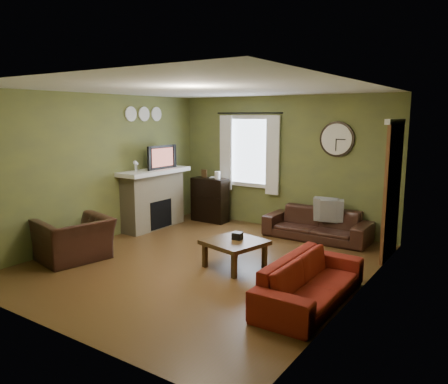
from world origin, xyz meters
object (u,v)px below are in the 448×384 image
Objects in this scene: coffee_table at (235,254)px; sofa_brown at (317,224)px; bookshelf at (210,200)px; sofa_red at (311,281)px; armchair at (74,239)px.

sofa_brown is at bearing 78.68° from coffee_table.
bookshelf is at bearing 179.36° from sofa_brown.
armchair reaches higher than sofa_red.
sofa_red is (0.99, -2.64, -0.01)m from sofa_brown.
sofa_red reaches higher than coffee_table.
coffee_table is at bearing -47.14° from bookshelf.
armchair is at bearing 98.94° from sofa_red.
bookshelf is 1.19× the size of coffee_table.
armchair is (-2.66, -3.21, 0.06)m from sofa_brown.
bookshelf is 2.42m from sofa_brown.
bookshelf is 2.93m from coffee_table.
sofa_brown is 1.85× the size of armchair.
sofa_brown reaches higher than sofa_red.
sofa_brown is 2.82m from sofa_red.
sofa_brown is at bearing -0.64° from bookshelf.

